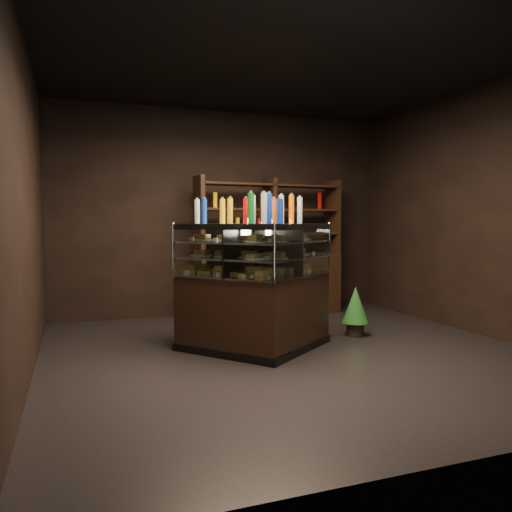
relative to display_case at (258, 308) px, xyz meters
The scene contains 7 objects.
ground 0.59m from the display_case, 36.49° to the right, with size 5.00×5.00×0.00m, color black.
room_shell 1.53m from the display_case, 36.49° to the right, with size 5.02×5.02×3.01m.
display_case is the anchor object (origin of this frame).
food_display 0.57m from the display_case, 96.84° to the right, with size 1.41×0.99×0.42m.
bottles_top 1.04m from the display_case, 83.16° to the left, with size 1.24×0.85×0.30m.
potted_conifer 1.37m from the display_case, 11.15° to the left, with size 0.32×0.32×0.68m.
back_shelving 2.02m from the display_case, 65.01° to the left, with size 2.22×0.56×2.00m.
Camera 1 is at (-2.12, -4.69, 1.37)m, focal length 35.00 mm.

